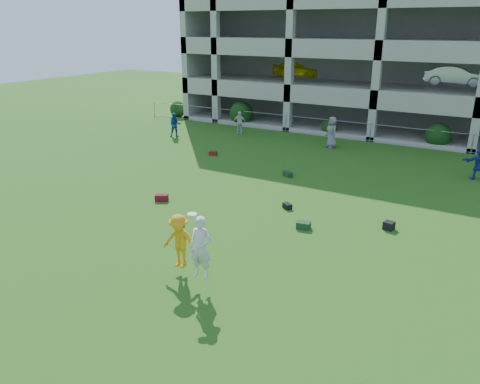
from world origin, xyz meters
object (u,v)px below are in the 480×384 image
Objects in this scene: bystander_a at (175,125)px; parking_garage at (409,41)px; bystander_d at (480,163)px; frisbee_contest at (186,243)px; bystander_b at (239,123)px; bystander_c at (332,132)px; crate_d at (389,225)px.

parking_garage reaches higher than bystander_a.
bystander_d is 16.24m from parking_garage.
parking_garage is (-0.14, 28.75, 4.85)m from frisbee_contest.
bystander_a is 18.96m from parking_garage.
parking_garage is (8.51, 10.93, 5.23)m from bystander_b.
bystander_d is 0.06× the size of parking_garage.
frisbee_contest reaches higher than bystander_c.
bystander_c reaches higher than bystander_a.
crate_d is at bearing 56.98° from frisbee_contest.
bystander_c is at bearing -23.87° from bystander_b.
bystander_a reaches higher than bystander_b.
frisbee_contest is at bearing -123.02° from crate_d.
bystander_c reaches higher than bystander_b.
frisbee_contest is (8.65, -17.82, 0.38)m from bystander_b.
bystander_b is at bearing -0.05° from bystander_a.
bystander_b is at bearing -127.90° from parking_garage.
parking_garage reaches higher than bystander_b.
bystander_a reaches higher than crate_d.
bystander_c is at bearing -98.22° from parking_garage.
bystander_b is 0.93× the size of bystander_d.
parking_garage is at bearing 101.46° from crate_d.
bystander_c is 1.14× the size of bystander_d.
bystander_b is 15.54m from bystander_d.
bystander_a is at bearing -20.03° from bystander_d.
bystander_d reaches higher than bystander_a.
bystander_c is 0.96× the size of frisbee_contest.
frisbee_contest is at bearing -84.12° from bystander_b.
bystander_d is (15.27, -2.90, 0.06)m from bystander_b.
frisbee_contest is at bearing -89.72° from parking_garage.
bystander_c reaches higher than crate_d.
bystander_a is 0.96× the size of bystander_d.
bystander_d is 16.33m from frisbee_contest.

